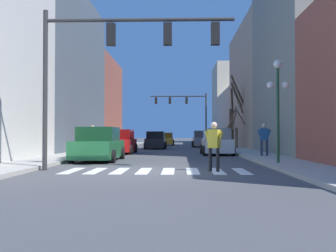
{
  "coord_description": "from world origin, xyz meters",
  "views": [
    {
      "loc": [
        0.86,
        -14.28,
        1.37
      ],
      "look_at": [
        -0.41,
        29.67,
        2.28
      ],
      "focal_mm": 42.0,
      "sensor_mm": 36.0,
      "label": 1
    }
  ],
  "objects_px": {
    "street_tree_left_far": "(234,115)",
    "car_parked_left_near": "(99,145)",
    "traffic_signal_near": "(116,50)",
    "street_lamp_right_corner": "(278,90)",
    "pedestrian_crossing_street": "(93,136)",
    "car_parked_left_mid": "(166,139)",
    "car_parked_left_far": "(217,143)",
    "car_at_intersection": "(202,139)",
    "car_driving_toward_lane": "(156,141)",
    "pedestrian_waiting_at_curb": "(264,137)",
    "pedestrian_on_right_sidewalk": "(84,137)",
    "pedestrian_near_right_corner": "(214,142)",
    "street_tree_left_mid": "(235,129)",
    "traffic_signal_far": "(186,106)",
    "car_driving_away_lane": "(120,142)"
  },
  "relations": [
    {
      "from": "traffic_signal_near",
      "to": "traffic_signal_far",
      "type": "xyz_separation_m",
      "value": [
        3.19,
        35.0,
        0.34
      ]
    },
    {
      "from": "car_parked_left_mid",
      "to": "car_driving_away_lane",
      "type": "bearing_deg",
      "value": -7.03
    },
    {
      "from": "traffic_signal_far",
      "to": "car_parked_left_far",
      "type": "height_order",
      "value": "traffic_signal_far"
    },
    {
      "from": "car_at_intersection",
      "to": "car_parked_left_near",
      "type": "bearing_deg",
      "value": 163.36
    },
    {
      "from": "traffic_signal_far",
      "to": "car_parked_left_far",
      "type": "relative_size",
      "value": 1.64
    },
    {
      "from": "car_parked_left_far",
      "to": "car_at_intersection",
      "type": "relative_size",
      "value": 0.97
    },
    {
      "from": "traffic_signal_near",
      "to": "pedestrian_waiting_at_curb",
      "type": "bearing_deg",
      "value": 46.35
    },
    {
      "from": "car_parked_left_mid",
      "to": "car_at_intersection",
      "type": "relative_size",
      "value": 1.03
    },
    {
      "from": "car_parked_left_mid",
      "to": "street_tree_left_far",
      "type": "height_order",
      "value": "street_tree_left_far"
    },
    {
      "from": "pedestrian_crossing_street",
      "to": "car_at_intersection",
      "type": "bearing_deg",
      "value": -159.7
    },
    {
      "from": "traffic_signal_far",
      "to": "car_parked_left_far",
      "type": "xyz_separation_m",
      "value": [
        1.7,
        -23.51,
        -4.09
      ]
    },
    {
      "from": "pedestrian_crossing_street",
      "to": "street_tree_left_far",
      "type": "xyz_separation_m",
      "value": [
        10.96,
        9.57,
        1.87
      ]
    },
    {
      "from": "traffic_signal_far",
      "to": "car_parked_left_near",
      "type": "height_order",
      "value": "traffic_signal_far"
    },
    {
      "from": "car_parked_left_near",
      "to": "pedestrian_crossing_street",
      "type": "relative_size",
      "value": 2.66
    },
    {
      "from": "traffic_signal_near",
      "to": "car_driving_toward_lane",
      "type": "xyz_separation_m",
      "value": [
        0.18,
        21.91,
        -3.8
      ]
    },
    {
      "from": "car_driving_toward_lane",
      "to": "pedestrian_near_right_corner",
      "type": "height_order",
      "value": "pedestrian_near_right_corner"
    },
    {
      "from": "car_driving_toward_lane",
      "to": "pedestrian_near_right_corner",
      "type": "distance_m",
      "value": 22.52
    },
    {
      "from": "pedestrian_waiting_at_curb",
      "to": "street_tree_left_mid",
      "type": "xyz_separation_m",
      "value": [
        0.18,
        12.51,
        0.6
      ]
    },
    {
      "from": "car_parked_left_mid",
      "to": "car_driving_away_lane",
      "type": "xyz_separation_m",
      "value": [
        -2.53,
        -20.51,
        0.06
      ]
    },
    {
      "from": "traffic_signal_near",
      "to": "car_parked_left_near",
      "type": "xyz_separation_m",
      "value": [
        -1.74,
        5.23,
        -3.75
      ]
    },
    {
      "from": "car_parked_left_mid",
      "to": "street_lamp_right_corner",
      "type": "bearing_deg",
      "value": 10.63
    },
    {
      "from": "car_parked_left_far",
      "to": "pedestrian_near_right_corner",
      "type": "distance_m",
      "value": 11.9
    },
    {
      "from": "street_lamp_right_corner",
      "to": "street_tree_left_mid",
      "type": "height_order",
      "value": "street_lamp_right_corner"
    },
    {
      "from": "traffic_signal_near",
      "to": "pedestrian_on_right_sidewalk",
      "type": "distance_m",
      "value": 13.12
    },
    {
      "from": "pedestrian_crossing_street",
      "to": "car_parked_left_mid",
      "type": "bearing_deg",
      "value": -142.21
    },
    {
      "from": "street_tree_left_far",
      "to": "pedestrian_crossing_street",
      "type": "bearing_deg",
      "value": -138.86
    },
    {
      "from": "pedestrian_near_right_corner",
      "to": "car_parked_left_mid",
      "type": "bearing_deg",
      "value": 129.93
    },
    {
      "from": "traffic_signal_near",
      "to": "pedestrian_waiting_at_curb",
      "type": "height_order",
      "value": "traffic_signal_near"
    },
    {
      "from": "street_lamp_right_corner",
      "to": "pedestrian_waiting_at_curb",
      "type": "relative_size",
      "value": 2.41
    },
    {
      "from": "car_driving_toward_lane",
      "to": "pedestrian_waiting_at_curb",
      "type": "relative_size",
      "value": 2.53
    },
    {
      "from": "street_lamp_right_corner",
      "to": "pedestrian_on_right_sidewalk",
      "type": "height_order",
      "value": "street_lamp_right_corner"
    },
    {
      "from": "pedestrian_waiting_at_curb",
      "to": "pedestrian_on_right_sidewalk",
      "type": "xyz_separation_m",
      "value": [
        -11.31,
        4.46,
        -0.09
      ]
    },
    {
      "from": "traffic_signal_far",
      "to": "pedestrian_waiting_at_curb",
      "type": "height_order",
      "value": "traffic_signal_far"
    },
    {
      "from": "pedestrian_on_right_sidewalk",
      "to": "pedestrian_near_right_corner",
      "type": "xyz_separation_m",
      "value": [
        7.79,
        -12.32,
        -0.07
      ]
    },
    {
      "from": "car_parked_left_mid",
      "to": "car_at_intersection",
      "type": "height_order",
      "value": "car_at_intersection"
    },
    {
      "from": "car_parked_left_far",
      "to": "street_tree_left_far",
      "type": "distance_m",
      "value": 10.61
    },
    {
      "from": "car_at_intersection",
      "to": "car_parked_left_near",
      "type": "height_order",
      "value": "car_parked_left_near"
    },
    {
      "from": "car_parked_left_mid",
      "to": "pedestrian_on_right_sidewalk",
      "type": "height_order",
      "value": "pedestrian_on_right_sidewalk"
    },
    {
      "from": "car_driving_toward_lane",
      "to": "pedestrian_on_right_sidewalk",
      "type": "bearing_deg",
      "value": -23.44
    },
    {
      "from": "traffic_signal_far",
      "to": "pedestrian_near_right_corner",
      "type": "bearing_deg",
      "value": -89.23
    },
    {
      "from": "car_at_intersection",
      "to": "pedestrian_on_right_sidewalk",
      "type": "bearing_deg",
      "value": 149.55
    },
    {
      "from": "traffic_signal_near",
      "to": "street_tree_left_far",
      "type": "relative_size",
      "value": 1.09
    },
    {
      "from": "car_parked_left_far",
      "to": "pedestrian_on_right_sidewalk",
      "type": "distance_m",
      "value": 9.03
    },
    {
      "from": "traffic_signal_near",
      "to": "street_lamp_right_corner",
      "type": "xyz_separation_m",
      "value": [
        6.6,
        2.11,
        -1.29
      ]
    },
    {
      "from": "traffic_signal_far",
      "to": "pedestrian_near_right_corner",
      "type": "relative_size",
      "value": 3.93
    },
    {
      "from": "car_parked_left_far",
      "to": "street_tree_left_far",
      "type": "xyz_separation_m",
      "value": [
        2.52,
        10.05,
        2.29
      ]
    },
    {
      "from": "street_tree_left_far",
      "to": "car_parked_left_near",
      "type": "bearing_deg",
      "value": -119.27
    },
    {
      "from": "street_lamp_right_corner",
      "to": "car_parked_left_mid",
      "type": "relative_size",
      "value": 0.96
    },
    {
      "from": "car_parked_left_mid",
      "to": "car_driving_toward_lane",
      "type": "height_order",
      "value": "car_driving_toward_lane"
    },
    {
      "from": "car_at_intersection",
      "to": "car_parked_left_near",
      "type": "relative_size",
      "value": 0.92
    }
  ]
}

